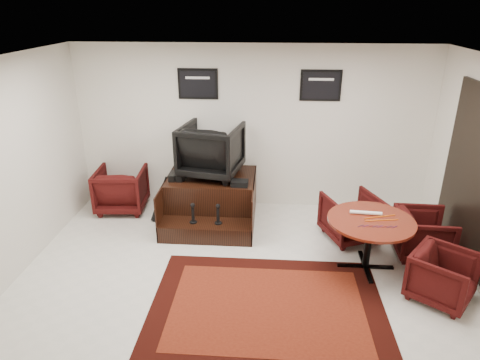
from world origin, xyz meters
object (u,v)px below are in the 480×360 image
shine_chair (211,147)px  table_chair_corner (443,274)px  armchair_side (121,187)px  meeting_table (371,226)px  shine_podium (211,200)px  table_chair_window (424,232)px  table_chair_back (351,215)px

shine_chair → table_chair_corner: bearing=157.9°
armchair_side → meeting_table: bearing=154.5°
shine_podium → meeting_table: size_ratio=1.31×
table_chair_corner → table_chair_window: bearing=32.2°
shine_podium → table_chair_corner: 3.61m
meeting_table → table_chair_back: bearing=96.2°
shine_chair → table_chair_corner: 3.79m
armchair_side → table_chair_corner: armchair_side is taller
shine_chair → table_chair_corner: (3.08, -2.03, -0.87)m
table_chair_back → table_chair_window: bearing=134.5°
meeting_table → table_chair_window: 0.98m
shine_podium → shine_chair: bearing=90.0°
table_chair_back → shine_podium: bearing=-32.8°
armchair_side → shine_podium: bearing=166.6°
shine_chair → shine_podium: bearing=101.3°
shine_podium → table_chair_window: shine_podium is taller
shine_chair → table_chair_window: (3.16, -1.03, -0.85)m
table_chair_window → table_chair_corner: table_chair_window is taller
armchair_side → table_chair_corner: 5.16m
shine_podium → table_chair_back: bearing=-11.6°
table_chair_window → meeting_table: bearing=116.5°
shine_chair → table_chair_back: bearing=176.1°
table_chair_back → table_chair_window: 1.04m
meeting_table → table_chair_back: 0.87m
shine_podium → table_chair_corner: shine_podium is taller
table_chair_window → table_chair_back: bearing=67.5°
armchair_side → table_chair_window: 4.91m
table_chair_back → table_chair_window: table_chair_back is taller
table_chair_back → shine_chair: bearing=-36.4°
meeting_table → table_chair_back: (-0.09, 0.82, -0.27)m
shine_podium → table_chair_back: 2.26m
meeting_table → table_chair_corner: (0.77, -0.61, -0.30)m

